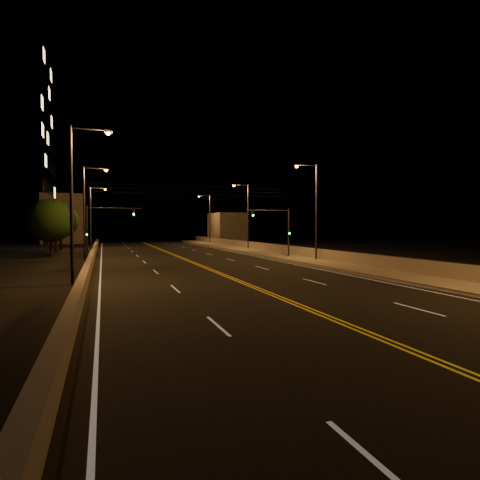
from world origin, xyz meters
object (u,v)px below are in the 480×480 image
object	(u,v)px
streetlight_5	(87,207)
tree_0	(51,221)
traffic_signal_right	(280,227)
streetlight_4	(76,194)
tree_2	(60,221)
traffic_signal_left	(99,227)
streetlight_2	(246,212)
streetlight_1	(314,206)
streetlight_3	(209,216)
tree_1	(56,220)
streetlight_6	(92,213)

from	to	relation	value
streetlight_5	tree_0	world-z (taller)	streetlight_5
traffic_signal_right	streetlight_4	bearing A→B (deg)	-146.01
tree_0	tree_2	xyz separation A→B (m)	(-0.44, 15.29, 0.13)
traffic_signal_right	traffic_signal_left	size ratio (longest dim) A/B	1.00
streetlight_2	streetlight_5	bearing A→B (deg)	-153.02
traffic_signal_right	tree_0	distance (m)	26.03
streetlight_5	streetlight_1	bearing A→B (deg)	-22.61
streetlight_3	streetlight_5	world-z (taller)	same
traffic_signal_left	tree_2	world-z (taller)	tree_2
tree_0	streetlight_3	bearing A→B (deg)	46.78
tree_1	traffic_signal_right	bearing A→B (deg)	-38.22
streetlight_4	streetlight_5	bearing A→B (deg)	90.00
streetlight_1	tree_1	distance (m)	35.22
streetlight_2	streetlight_1	bearing A→B (deg)	-90.00
tree_0	tree_1	distance (m)	8.94
tree_0	traffic_signal_right	bearing A→B (deg)	-23.17
streetlight_1	tree_0	world-z (taller)	streetlight_1
streetlight_3	streetlight_6	bearing A→B (deg)	-155.05
streetlight_1	tree_0	xyz separation A→B (m)	(-25.53, 14.87, -1.36)
streetlight_1	streetlight_2	world-z (taller)	same
traffic_signal_left	streetlight_1	bearing A→B (deg)	-12.87
tree_0	tree_2	distance (m)	15.30
streetlight_1	traffic_signal_left	world-z (taller)	streetlight_1
streetlight_1	tree_2	bearing A→B (deg)	130.72
streetlight_2	tree_1	distance (m)	26.26
streetlight_4	streetlight_5	size ratio (longest dim) A/B	1.00
streetlight_6	traffic_signal_left	bearing A→B (deg)	-87.49
streetlight_5	tree_0	xyz separation A→B (m)	(-4.05, 5.93, -1.36)
streetlight_3	traffic_signal_left	size ratio (longest dim) A/B	1.77
streetlight_2	tree_0	bearing A→B (deg)	-168.90
streetlight_3	tree_1	bearing A→B (deg)	-144.89
traffic_signal_right	tree_1	world-z (taller)	tree_1
traffic_signal_left	tree_1	size ratio (longest dim) A/B	0.79
streetlight_6	traffic_signal_left	world-z (taller)	streetlight_6
tree_0	tree_1	bearing A→B (deg)	92.67
streetlight_4	streetlight_5	distance (m)	17.71
streetlight_2	tree_0	xyz separation A→B (m)	(-25.53, -5.01, -1.36)
streetlight_6	tree_1	distance (m)	9.45
streetlight_4	streetlight_6	xyz separation A→B (m)	(0.00, 40.81, 0.00)
traffic_signal_left	tree_0	world-z (taller)	tree_0
streetlight_2	streetlight_3	xyz separation A→B (m)	(0.00, 22.16, 0.00)
streetlight_6	traffic_signal_left	distance (m)	27.52
streetlight_2	streetlight_3	bearing A→B (deg)	90.00
streetlight_2	streetlight_5	distance (m)	24.10
streetlight_6	tree_1	world-z (taller)	streetlight_6
streetlight_1	tree_2	world-z (taller)	streetlight_1
streetlight_1	traffic_signal_right	xyz separation A→B (m)	(-1.60, 4.63, -2.05)
streetlight_6	streetlight_5	bearing A→B (deg)	-90.00
streetlight_4	streetlight_6	bearing A→B (deg)	90.00
streetlight_1	streetlight_2	xyz separation A→B (m)	(0.00, 19.88, 0.00)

